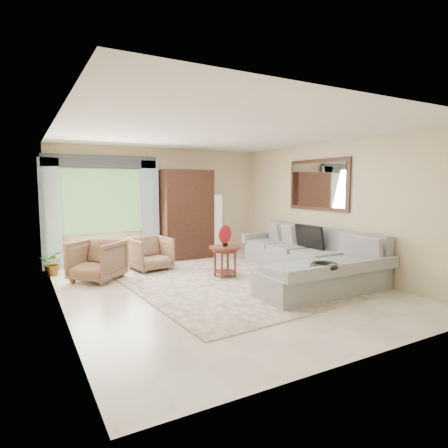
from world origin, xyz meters
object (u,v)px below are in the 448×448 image
armchair_left (97,261)px  armoire (187,214)px  tv_screen (309,237)px  armchair_right (150,254)px  potted_plant (53,263)px  coffee_table (225,261)px  floor_lamp (215,225)px  sectional_sofa (308,263)px

armchair_left → armoire: bearing=74.2°
tv_screen → armoire: (-1.50, 2.61, 0.33)m
tv_screen → armchair_left: bearing=159.9°
tv_screen → armchair_right: tv_screen is taller
armchair_right → potted_plant: size_ratio=1.57×
coffee_table → armoire: 2.27m
armoire → floor_lamp: 0.86m
sectional_sofa → tv_screen: 0.59m
tv_screen → armchair_right: bearing=147.1°
tv_screen → floor_lamp: size_ratio=0.49×
coffee_table → tv_screen: bearing=-16.0°
armchair_right → armoire: 1.64m
coffee_table → floor_lamp: floor_lamp is taller
tv_screen → coffee_table: tv_screen is taller
sectional_sofa → coffee_table: (-1.38, 0.76, 0.03)m
armchair_left → armchair_right: armchair_left is taller
sectional_sofa → tv_screen: size_ratio=4.68×
sectional_sofa → coffee_table: size_ratio=5.80×
floor_lamp → armchair_left: bearing=-157.7°
tv_screen → floor_lamp: bearing=104.7°
sectional_sofa → armchair_right: (-2.43, 2.03, 0.06)m
armchair_right → armoire: (1.20, 0.87, 0.70)m
sectional_sofa → potted_plant: 4.92m
potted_plant → armoire: 3.11m
coffee_table → armoire: size_ratio=0.28×
coffee_table → floor_lamp: bearing=66.6°
coffee_table → armchair_left: bearing=156.9°
armchair_left → coffee_table: bearing=23.3°
armchair_left → armoire: armoire is taller
tv_screen → potted_plant: bearing=153.3°
coffee_table → armchair_right: armchair_right is taller
armoire → tv_screen: bearing=-60.1°
sectional_sofa → armchair_right: bearing=140.2°
armchair_right → armoire: armoire is taller
sectional_sofa → tv_screen: (0.27, 0.29, 0.44)m
floor_lamp → coffee_table: bearing=-113.4°
armchair_right → armoire: bearing=26.5°
armoire → floor_lamp: armoire is taller
sectional_sofa → armoire: 3.24m
coffee_table → armoire: (0.15, 2.14, 0.74)m
sectional_sofa → floor_lamp: (-0.43, 2.96, 0.47)m
armchair_left → potted_plant: armchair_left is taller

